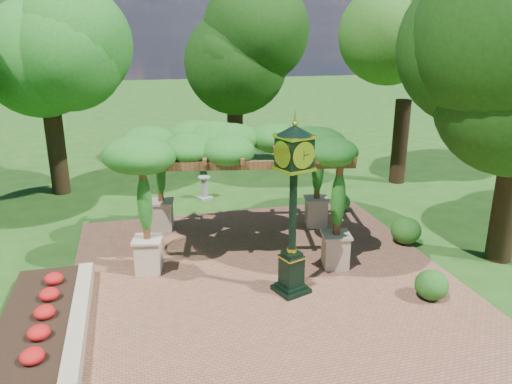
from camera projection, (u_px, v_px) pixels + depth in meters
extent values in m
plane|color=#1E4714|center=(282.00, 311.00, 11.86)|extent=(120.00, 120.00, 0.00)
cube|color=brown|center=(270.00, 290.00, 12.77)|extent=(10.00, 12.00, 0.04)
cube|color=#C6B793|center=(79.00, 319.00, 11.18)|extent=(0.35, 5.00, 0.40)
cube|color=red|center=(37.00, 325.00, 10.98)|extent=(1.50, 5.00, 0.36)
cube|color=black|center=(291.00, 289.00, 12.68)|extent=(0.97, 0.97, 0.11)
cube|color=black|center=(291.00, 271.00, 12.52)|extent=(0.61, 0.61, 0.86)
cube|color=gold|center=(292.00, 257.00, 12.40)|extent=(0.68, 0.68, 0.04)
cylinder|color=black|center=(293.00, 210.00, 12.02)|extent=(0.24, 0.24, 2.19)
cube|color=black|center=(294.00, 152.00, 11.58)|extent=(0.85, 0.85, 0.67)
cylinder|color=white|center=(304.00, 155.00, 11.31)|extent=(0.55, 0.22, 0.57)
cone|color=black|center=(295.00, 130.00, 11.42)|extent=(1.09, 1.09, 0.24)
sphere|color=gold|center=(295.00, 124.00, 11.37)|extent=(0.13, 0.13, 0.13)
cube|color=#CAB596|center=(149.00, 256.00, 13.61)|extent=(0.79, 0.79, 0.93)
cube|color=brown|center=(145.00, 205.00, 13.16)|extent=(0.19, 0.19, 1.91)
cube|color=#CAB596|center=(335.00, 251.00, 13.91)|extent=(0.79, 0.79, 0.93)
cube|color=brown|center=(338.00, 201.00, 13.45)|extent=(0.19, 0.19, 1.91)
cube|color=#CAB596|center=(162.00, 216.00, 16.55)|extent=(0.79, 0.79, 0.93)
cube|color=brown|center=(159.00, 173.00, 16.10)|extent=(0.19, 0.19, 1.91)
cube|color=#CAB596|center=(316.00, 212.00, 16.85)|extent=(0.79, 0.79, 0.93)
cube|color=brown|center=(318.00, 170.00, 16.39)|extent=(0.19, 0.19, 1.91)
cube|color=brown|center=(242.00, 165.00, 12.98)|extent=(5.91, 1.27, 0.23)
cube|color=brown|center=(239.00, 140.00, 15.93)|extent=(5.91, 1.27, 0.23)
ellipsoid|color=#1F611B|center=(240.00, 142.00, 14.37)|extent=(6.58, 4.78, 1.03)
cube|color=gray|center=(205.00, 198.00, 19.77)|extent=(0.66, 0.66, 0.09)
cylinder|color=gray|center=(204.00, 188.00, 19.64)|extent=(0.34, 0.34, 0.82)
cylinder|color=gray|center=(204.00, 177.00, 19.51)|extent=(0.62, 0.62, 0.05)
ellipsoid|color=#1E5418|center=(432.00, 285.00, 12.25)|extent=(0.99, 0.99, 0.74)
ellipsoid|color=#225718|center=(406.00, 231.00, 15.44)|extent=(0.99, 0.99, 0.83)
ellipsoid|color=#23651D|center=(340.00, 202.00, 18.23)|extent=(0.96, 0.96, 0.66)
cylinder|color=#2E2112|center=(57.00, 152.00, 20.01)|extent=(0.71, 0.71, 3.39)
ellipsoid|color=#20611B|center=(43.00, 39.00, 18.66)|extent=(3.90, 3.90, 5.35)
cylinder|color=#341F15|center=(235.00, 130.00, 24.39)|extent=(0.77, 0.77, 3.45)
ellipsoid|color=#15360D|center=(234.00, 35.00, 23.01)|extent=(4.43, 4.43, 5.45)
cylinder|color=black|center=(400.00, 142.00, 21.42)|extent=(0.66, 0.66, 3.60)
ellipsoid|color=#2D5F1B|center=(410.00, 28.00, 19.99)|extent=(4.06, 4.06, 5.68)
cylinder|color=#362615|center=(506.00, 206.00, 14.09)|extent=(0.72, 0.72, 3.25)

